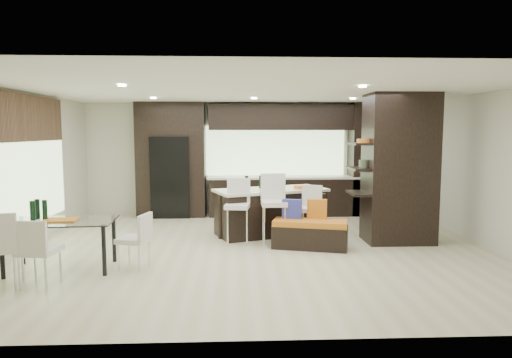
{
  "coord_description": "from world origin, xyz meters",
  "views": [
    {
      "loc": [
        -0.36,
        -7.73,
        2.03
      ],
      "look_at": [
        0.0,
        0.6,
        1.15
      ],
      "focal_mm": 32.0,
      "sensor_mm": 36.0,
      "label": 1
    }
  ],
  "objects_px": {
    "stool_left": "(237,218)",
    "dining_table": "(61,245)",
    "kitchen_island": "(271,212)",
    "floor_vase": "(377,205)",
    "stool_mid": "(274,216)",
    "chair_end": "(134,243)",
    "stool_right": "(310,220)",
    "bench": "(310,234)",
    "chair_far": "(1,253)",
    "chair_near": "(40,255)"
  },
  "relations": [
    {
      "from": "stool_left",
      "to": "dining_table",
      "type": "relative_size",
      "value": 0.62
    },
    {
      "from": "kitchen_island",
      "to": "floor_vase",
      "type": "height_order",
      "value": "floor_vase"
    },
    {
      "from": "kitchen_island",
      "to": "stool_mid",
      "type": "height_order",
      "value": "stool_mid"
    },
    {
      "from": "chair_end",
      "to": "kitchen_island",
      "type": "bearing_deg",
      "value": -30.05
    },
    {
      "from": "stool_mid",
      "to": "stool_right",
      "type": "height_order",
      "value": "stool_mid"
    },
    {
      "from": "stool_mid",
      "to": "bench",
      "type": "relative_size",
      "value": 0.79
    },
    {
      "from": "kitchen_island",
      "to": "stool_right",
      "type": "relative_size",
      "value": 2.55
    },
    {
      "from": "stool_left",
      "to": "chair_far",
      "type": "xyz_separation_m",
      "value": [
        -3.05,
        -2.2,
        -0.0
      ]
    },
    {
      "from": "chair_near",
      "to": "bench",
      "type": "bearing_deg",
      "value": 33.28
    },
    {
      "from": "bench",
      "to": "chair_far",
      "type": "relative_size",
      "value": 1.36
    },
    {
      "from": "stool_right",
      "to": "chair_end",
      "type": "relative_size",
      "value": 1.1
    },
    {
      "from": "chair_near",
      "to": "chair_end",
      "type": "xyz_separation_m",
      "value": [
        1.05,
        0.74,
        -0.04
      ]
    },
    {
      "from": "stool_right",
      "to": "stool_mid",
      "type": "bearing_deg",
      "value": -155.61
    },
    {
      "from": "dining_table",
      "to": "chair_far",
      "type": "distance_m",
      "value": 0.9
    },
    {
      "from": "stool_right",
      "to": "chair_near",
      "type": "xyz_separation_m",
      "value": [
        -3.89,
        -2.2,
        0.0
      ]
    },
    {
      "from": "kitchen_island",
      "to": "chair_far",
      "type": "height_order",
      "value": "chair_far"
    },
    {
      "from": "bench",
      "to": "floor_vase",
      "type": "relative_size",
      "value": 1.01
    },
    {
      "from": "stool_left",
      "to": "stool_mid",
      "type": "distance_m",
      "value": 0.66
    },
    {
      "from": "dining_table",
      "to": "chair_near",
      "type": "distance_m",
      "value": 0.74
    },
    {
      "from": "stool_left",
      "to": "chair_far",
      "type": "distance_m",
      "value": 3.76
    },
    {
      "from": "floor_vase",
      "to": "bench",
      "type": "bearing_deg",
      "value": -152.5
    },
    {
      "from": "kitchen_island",
      "to": "stool_left",
      "type": "distance_m",
      "value": 1.02
    },
    {
      "from": "bench",
      "to": "dining_table",
      "type": "bearing_deg",
      "value": -149.13
    },
    {
      "from": "floor_vase",
      "to": "chair_end",
      "type": "relative_size",
      "value": 1.66
    },
    {
      "from": "stool_right",
      "to": "chair_far",
      "type": "distance_m",
      "value": 4.9
    },
    {
      "from": "floor_vase",
      "to": "chair_end",
      "type": "bearing_deg",
      "value": -156.7
    },
    {
      "from": "stool_left",
      "to": "stool_right",
      "type": "bearing_deg",
      "value": 9.35
    },
    {
      "from": "stool_mid",
      "to": "chair_far",
      "type": "height_order",
      "value": "stool_mid"
    },
    {
      "from": "kitchen_island",
      "to": "chair_far",
      "type": "xyz_separation_m",
      "value": [
        -3.71,
        -2.98,
        0.02
      ]
    },
    {
      "from": "stool_left",
      "to": "bench",
      "type": "xyz_separation_m",
      "value": [
        1.26,
        -0.37,
        -0.23
      ]
    },
    {
      "from": "chair_near",
      "to": "stool_right",
      "type": "bearing_deg",
      "value": 37.48
    },
    {
      "from": "chair_near",
      "to": "chair_far",
      "type": "bearing_deg",
      "value": -168.91
    },
    {
      "from": "bench",
      "to": "chair_far",
      "type": "bearing_deg",
      "value": -141.71
    },
    {
      "from": "stool_mid",
      "to": "floor_vase",
      "type": "height_order",
      "value": "floor_vase"
    },
    {
      "from": "stool_right",
      "to": "bench",
      "type": "height_order",
      "value": "stool_right"
    },
    {
      "from": "bench",
      "to": "floor_vase",
      "type": "distance_m",
      "value": 1.61
    },
    {
      "from": "dining_table",
      "to": "chair_near",
      "type": "relative_size",
      "value": 1.8
    },
    {
      "from": "chair_far",
      "to": "floor_vase",
      "type": "bearing_deg",
      "value": 12.44
    },
    {
      "from": "dining_table",
      "to": "bench",
      "type": "bearing_deg",
      "value": 12.1
    },
    {
      "from": "kitchen_island",
      "to": "chair_near",
      "type": "distance_m",
      "value": 4.38
    },
    {
      "from": "bench",
      "to": "stool_right",
      "type": "bearing_deg",
      "value": 96.62
    },
    {
      "from": "stool_left",
      "to": "chair_end",
      "type": "height_order",
      "value": "stool_left"
    },
    {
      "from": "stool_mid",
      "to": "stool_right",
      "type": "relative_size",
      "value": 1.21
    },
    {
      "from": "kitchen_island",
      "to": "chair_end",
      "type": "xyz_separation_m",
      "value": [
        -2.19,
        -2.21,
        -0.06
      ]
    },
    {
      "from": "stool_left",
      "to": "chair_near",
      "type": "distance_m",
      "value": 3.37
    },
    {
      "from": "bench",
      "to": "floor_vase",
      "type": "bearing_deg",
      "value": 42.7
    },
    {
      "from": "stool_right",
      "to": "chair_near",
      "type": "distance_m",
      "value": 4.47
    },
    {
      "from": "stool_right",
      "to": "dining_table",
      "type": "distance_m",
      "value": 4.16
    },
    {
      "from": "floor_vase",
      "to": "chair_near",
      "type": "height_order",
      "value": "floor_vase"
    },
    {
      "from": "kitchen_island",
      "to": "stool_left",
      "type": "xyz_separation_m",
      "value": [
        -0.66,
        -0.77,
        0.03
      ]
    }
  ]
}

